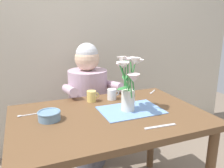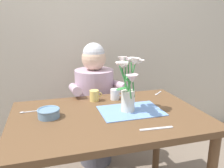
# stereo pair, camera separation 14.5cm
# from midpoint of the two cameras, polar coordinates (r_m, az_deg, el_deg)

# --- Properties ---
(wood_panel_backdrop) EXTENTS (4.00, 0.10, 2.50)m
(wood_panel_backdrop) POSITION_cam_midpoint_polar(r_m,az_deg,el_deg) (2.35, -6.22, 13.89)
(wood_panel_backdrop) COLOR beige
(wood_panel_backdrop) RESTS_ON ground_plane
(dining_table) EXTENTS (1.20, 0.80, 0.74)m
(dining_table) POSITION_cam_midpoint_polar(r_m,az_deg,el_deg) (1.49, 1.88, -11.00)
(dining_table) COLOR brown
(dining_table) RESTS_ON ground_plane
(seated_person) EXTENTS (0.45, 0.47, 1.14)m
(seated_person) POSITION_cam_midpoint_polar(r_m,az_deg,el_deg) (2.07, -2.32, -5.64)
(seated_person) COLOR #4C4C56
(seated_person) RESTS_ON ground_plane
(striped_placemat) EXTENTS (0.40, 0.28, 0.00)m
(striped_placemat) POSITION_cam_midpoint_polar(r_m,az_deg,el_deg) (1.50, 7.50, -6.69)
(striped_placemat) COLOR #6B93D1
(striped_placemat) RESTS_ON dining_table
(flower_vase) EXTENTS (0.21, 0.25, 0.36)m
(flower_vase) POSITION_cam_midpoint_polar(r_m,az_deg,el_deg) (1.43, 7.00, 0.72)
(flower_vase) COLOR silver
(flower_vase) RESTS_ON dining_table
(ceramic_bowl) EXTENTS (0.14, 0.14, 0.06)m
(ceramic_bowl) POSITION_cam_midpoint_polar(r_m,az_deg,el_deg) (1.42, -12.79, -7.09)
(ceramic_bowl) COLOR #6689A8
(ceramic_bowl) RESTS_ON dining_table
(dinner_knife) EXTENTS (0.19, 0.03, 0.00)m
(dinner_knife) POSITION_cam_midpoint_polar(r_m,az_deg,el_deg) (1.29, 14.29, -10.84)
(dinner_knife) COLOR silver
(dinner_knife) RESTS_ON dining_table
(ceramic_mug) EXTENTS (0.09, 0.07, 0.08)m
(ceramic_mug) POSITION_cam_midpoint_polar(r_m,az_deg,el_deg) (1.70, 3.23, -2.63)
(ceramic_mug) COLOR silver
(ceramic_mug) RESTS_ON dining_table
(coffee_cup) EXTENTS (0.09, 0.07, 0.08)m
(coffee_cup) POSITION_cam_midpoint_polar(r_m,az_deg,el_deg) (1.67, -1.95, -2.96)
(coffee_cup) COLOR #E5C666
(coffee_cup) RESTS_ON dining_table
(spoon_0) EXTENTS (0.12, 0.02, 0.01)m
(spoon_0) POSITION_cam_midpoint_polar(r_m,az_deg,el_deg) (1.54, -18.21, -6.71)
(spoon_0) COLOR silver
(spoon_0) RESTS_ON dining_table
(spoon_1) EXTENTS (0.10, 0.09, 0.01)m
(spoon_1) POSITION_cam_midpoint_polar(r_m,az_deg,el_deg) (1.89, 13.49, -2.40)
(spoon_1) COLOR silver
(spoon_1) RESTS_ON dining_table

